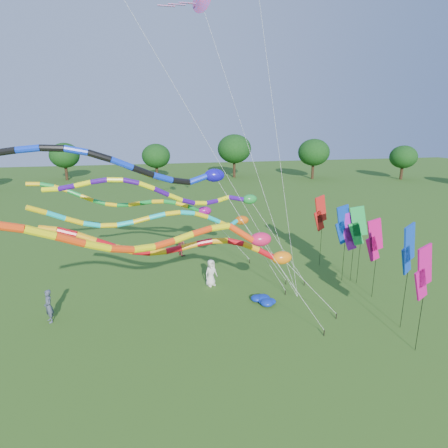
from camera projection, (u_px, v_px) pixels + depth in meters
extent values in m
plane|color=#235215|center=(281.00, 348.00, 16.69)|extent=(160.00, 160.00, 0.00)
cylinder|color=#382314|center=(399.00, 177.00, 61.64)|extent=(0.50, 0.50, 2.18)
ellipsoid|color=#103B10|center=(401.00, 159.00, 60.90)|extent=(4.61, 4.61, 3.92)
cylinder|color=#382314|center=(312.00, 173.00, 64.12)|extent=(0.50, 0.50, 2.85)
ellipsoid|color=#103B10|center=(314.00, 151.00, 63.15)|extent=(6.01, 6.01, 5.11)
cylinder|color=#382314|center=(233.00, 167.00, 73.14)|extent=(0.50, 0.50, 2.82)
ellipsoid|color=#103B10|center=(233.00, 148.00, 72.17)|extent=(5.95, 5.95, 5.05)
cylinder|color=#382314|center=(158.00, 172.00, 64.32)|extent=(0.50, 0.50, 3.02)
ellipsoid|color=#103B10|center=(156.00, 149.00, 63.29)|extent=(6.37, 6.37, 5.41)
cylinder|color=#382314|center=(74.00, 176.00, 59.01)|extent=(0.50, 0.50, 3.31)
ellipsoid|color=#103B10|center=(71.00, 148.00, 57.88)|extent=(6.98, 6.98, 5.93)
cylinder|color=black|center=(336.00, 316.00, 19.10)|extent=(0.05, 0.05, 0.30)
cylinder|color=silver|center=(310.00, 287.00, 18.44)|extent=(0.02, 0.02, 4.40)
ellipsoid|color=orange|center=(282.00, 258.00, 17.82)|extent=(0.99, 0.64, 0.64)
cylinder|color=red|center=(267.00, 254.00, 17.77)|extent=(0.29, 0.29, 0.84)
cylinder|color=#FFA30D|center=(251.00, 247.00, 17.76)|extent=(0.29, 0.29, 0.80)
cylinder|color=red|center=(235.00, 242.00, 17.74)|extent=(0.29, 0.29, 0.75)
cylinder|color=#FFA30D|center=(220.00, 241.00, 17.71)|extent=(0.29, 0.29, 0.73)
cylinder|color=red|center=(205.00, 242.00, 17.65)|extent=(0.29, 0.29, 0.74)
cylinder|color=#FFA30D|center=(189.00, 246.00, 17.55)|extent=(0.29, 0.29, 0.75)
cylinder|color=red|center=(174.00, 250.00, 17.38)|extent=(0.29, 0.29, 0.75)
cylinder|color=#FFA30D|center=(158.00, 252.00, 17.14)|extent=(0.29, 0.29, 0.75)
cylinder|color=red|center=(141.00, 252.00, 16.83)|extent=(0.29, 0.29, 0.78)
cylinder|color=#FFA30D|center=(124.00, 249.00, 16.49)|extent=(0.29, 0.29, 0.81)
cylinder|color=red|center=(105.00, 244.00, 16.14)|extent=(0.29, 0.29, 0.83)
cylinder|color=#FFA30D|center=(86.00, 238.00, 15.82)|extent=(0.29, 0.29, 0.81)
cylinder|color=red|center=(67.00, 232.00, 15.57)|extent=(0.29, 0.29, 0.77)
cylinder|color=#FFA30D|center=(48.00, 229.00, 15.42)|extent=(0.29, 0.29, 0.74)
cylinder|color=black|center=(324.00, 333.00, 17.58)|extent=(0.05, 0.05, 0.30)
cylinder|color=silver|center=(295.00, 289.00, 16.12)|extent=(0.02, 0.02, 6.18)
ellipsoid|color=#E0184D|center=(261.00, 239.00, 14.69)|extent=(0.87, 0.56, 0.56)
cylinder|color=#FD400D|center=(241.00, 233.00, 14.53)|extent=(0.25, 0.25, 1.09)
cylinder|color=yellow|center=(220.00, 227.00, 14.37)|extent=(0.25, 0.25, 0.77)
cylinder|color=#FD400D|center=(202.00, 231.00, 14.05)|extent=(0.25, 0.25, 0.78)
cylinder|color=yellow|center=(183.00, 237.00, 13.68)|extent=(0.25, 0.25, 0.79)
cylinder|color=#FD400D|center=(164.00, 244.00, 13.26)|extent=(0.25, 0.25, 0.79)
cylinder|color=yellow|center=(144.00, 248.00, 12.78)|extent=(0.25, 0.25, 0.80)
cylinder|color=#FD400D|center=(122.00, 249.00, 12.25)|extent=(0.25, 0.25, 0.82)
cylinder|color=yellow|center=(97.00, 246.00, 11.69)|extent=(0.25, 0.25, 0.86)
cylinder|color=#FD400D|center=(70.00, 240.00, 11.13)|extent=(0.25, 0.25, 0.87)
cylinder|color=yellow|center=(40.00, 233.00, 10.62)|extent=(0.25, 0.25, 0.84)
cylinder|color=#FD400D|center=(8.00, 227.00, 10.18)|extent=(0.25, 0.25, 0.80)
cylinder|color=black|center=(304.00, 283.00, 23.00)|extent=(0.05, 0.05, 0.30)
cylinder|color=silver|center=(279.00, 243.00, 21.62)|extent=(0.02, 0.02, 6.61)
ellipsoid|color=#198D2E|center=(250.00, 199.00, 20.27)|extent=(0.81, 0.52, 0.52)
cylinder|color=#3A0C84|center=(236.00, 198.00, 20.23)|extent=(0.24, 0.24, 0.84)
cylinder|color=#F9F60D|center=(223.00, 199.00, 20.15)|extent=(0.24, 0.24, 0.72)
cylinder|color=#3A0C84|center=(212.00, 202.00, 19.79)|extent=(0.24, 0.24, 0.72)
cylinder|color=#F9F60D|center=(200.00, 203.00, 19.38)|extent=(0.24, 0.24, 0.73)
cylinder|color=#3A0C84|center=(188.00, 202.00, 18.92)|extent=(0.24, 0.24, 0.76)
cylinder|color=#F9F60D|center=(175.00, 197.00, 18.46)|extent=(0.24, 0.24, 0.79)
cylinder|color=#3A0C84|center=(161.00, 192.00, 18.01)|extent=(0.24, 0.24, 0.80)
cylinder|color=#F9F60D|center=(146.00, 186.00, 17.61)|extent=(0.24, 0.24, 0.76)
cylinder|color=#3A0C84|center=(131.00, 182.00, 17.31)|extent=(0.24, 0.24, 0.72)
cylinder|color=#F9F60D|center=(115.00, 180.00, 17.10)|extent=(0.24, 0.24, 0.71)
cylinder|color=#3A0C84|center=(99.00, 181.00, 16.98)|extent=(0.24, 0.24, 0.72)
cylinder|color=#F9F60D|center=(83.00, 184.00, 16.93)|extent=(0.24, 0.24, 0.74)
cylinder|color=#3A0C84|center=(67.00, 187.00, 16.90)|extent=(0.24, 0.24, 0.74)
cylinder|color=#F9F60D|center=(50.00, 189.00, 16.86)|extent=(0.24, 0.24, 0.72)
cylinder|color=black|center=(285.00, 293.00, 21.75)|extent=(0.05, 0.05, 0.30)
cylinder|color=silver|center=(253.00, 238.00, 20.09)|extent=(0.02, 0.02, 8.14)
ellipsoid|color=#130CAD|center=(214.00, 175.00, 18.47)|extent=(1.01, 0.65, 0.65)
cylinder|color=#0C30CF|center=(199.00, 179.00, 18.26)|extent=(0.29, 0.29, 0.95)
cylinder|color=black|center=(181.00, 181.00, 17.90)|extent=(0.29, 0.29, 0.94)
cylinder|color=#0C30CF|center=(163.00, 178.00, 17.37)|extent=(0.29, 0.29, 0.97)
cylinder|color=black|center=(143.00, 172.00, 16.83)|extent=(0.29, 0.29, 1.00)
cylinder|color=#0C30CF|center=(122.00, 164.00, 16.33)|extent=(0.29, 0.29, 0.99)
cylinder|color=black|center=(99.00, 156.00, 15.90)|extent=(0.29, 0.29, 0.96)
cylinder|color=#0C30CF|center=(76.00, 150.00, 15.55)|extent=(0.29, 0.29, 0.93)
cylinder|color=black|center=(52.00, 148.00, 15.31)|extent=(0.29, 0.29, 0.92)
cylinder|color=#0C30CF|center=(28.00, 149.00, 15.14)|extent=(0.29, 0.29, 0.93)
cylinder|color=black|center=(4.00, 152.00, 15.03)|extent=(0.29, 0.29, 0.94)
cylinder|color=black|center=(286.00, 282.00, 23.17)|extent=(0.05, 0.05, 0.30)
cylinder|color=silver|center=(265.00, 252.00, 21.69)|extent=(0.02, 0.02, 5.50)
ellipsoid|color=#D2560C|center=(242.00, 220.00, 20.25)|extent=(0.77, 0.50, 0.50)
cylinder|color=#0BC9C8|center=(233.00, 224.00, 19.74)|extent=(0.22, 0.22, 0.81)
cylinder|color=yellow|center=(224.00, 224.00, 19.13)|extent=(0.22, 0.22, 0.80)
cylinder|color=#0BC9C8|center=(213.00, 219.00, 18.61)|extent=(0.22, 0.22, 0.79)
cylinder|color=yellow|center=(201.00, 215.00, 18.16)|extent=(0.22, 0.22, 0.75)
cylinder|color=#0BC9C8|center=(187.00, 213.00, 17.80)|extent=(0.22, 0.22, 0.72)
cylinder|color=yellow|center=(173.00, 213.00, 17.53)|extent=(0.22, 0.22, 0.72)
cylinder|color=#0BC9C8|center=(157.00, 216.00, 17.32)|extent=(0.22, 0.22, 0.74)
cylinder|color=yellow|center=(141.00, 220.00, 17.15)|extent=(0.22, 0.22, 0.74)
cylinder|color=#0BC9C8|center=(125.00, 224.00, 16.97)|extent=(0.22, 0.22, 0.73)
cylinder|color=yellow|center=(109.00, 225.00, 16.75)|extent=(0.22, 0.22, 0.72)
cylinder|color=#0BC9C8|center=(92.00, 225.00, 16.46)|extent=(0.22, 0.22, 0.73)
cylinder|color=yellow|center=(74.00, 221.00, 16.08)|extent=(0.22, 0.22, 0.77)
cylinder|color=#0BC9C8|center=(56.00, 216.00, 15.62)|extent=(0.22, 0.22, 0.79)
cylinder|color=yellow|center=(36.00, 210.00, 15.11)|extent=(0.22, 0.22, 0.78)
cylinder|color=black|center=(250.00, 261.00, 26.65)|extent=(0.05, 0.05, 0.30)
cylinder|color=silver|center=(228.00, 236.00, 25.94)|extent=(0.02, 0.02, 4.85)
ellipsoid|color=#940D76|center=(204.00, 211.00, 25.26)|extent=(0.94, 0.61, 0.61)
cylinder|color=#13912E|center=(194.00, 209.00, 24.85)|extent=(0.27, 0.27, 1.05)
cylinder|color=yellow|center=(182.00, 205.00, 24.43)|extent=(0.27, 0.27, 0.81)
cylinder|color=#13912E|center=(170.00, 202.00, 24.38)|extent=(0.27, 0.27, 0.79)
cylinder|color=yellow|center=(158.00, 202.00, 24.42)|extent=(0.27, 0.27, 0.79)
cylinder|color=#13912E|center=(146.00, 202.00, 24.52)|extent=(0.27, 0.27, 0.80)
cylinder|color=yellow|center=(135.00, 204.00, 24.64)|extent=(0.27, 0.27, 0.80)
cylinder|color=#13912E|center=(123.00, 205.00, 24.74)|extent=(0.27, 0.27, 0.79)
cylinder|color=yellow|center=(112.00, 205.00, 24.77)|extent=(0.27, 0.27, 0.79)
cylinder|color=#13912E|center=(100.00, 202.00, 24.72)|extent=(0.27, 0.27, 0.81)
cylinder|color=yellow|center=(87.00, 198.00, 24.57)|extent=(0.27, 0.27, 0.84)
cylinder|color=#13912E|center=(74.00, 193.00, 24.34)|extent=(0.27, 0.27, 0.86)
cylinder|color=yellow|center=(61.00, 189.00, 24.05)|extent=(0.27, 0.27, 0.85)
cylinder|color=#13912E|center=(47.00, 185.00, 23.74)|extent=(0.27, 0.27, 0.82)
cylinder|color=yellow|center=(33.00, 184.00, 23.43)|extent=(0.27, 0.27, 0.80)
cylinder|color=black|center=(297.00, 299.00, 20.95)|extent=(0.04, 0.04, 0.30)
cylinder|color=silver|center=(276.00, 133.00, 19.33)|extent=(0.01, 0.01, 18.06)
cylinder|color=black|center=(297.00, 299.00, 20.95)|extent=(0.04, 0.04, 0.30)
cylinder|color=silver|center=(176.00, 88.00, 15.76)|extent=(0.01, 0.01, 25.36)
cylinder|color=black|center=(297.00, 299.00, 20.95)|extent=(0.04, 0.04, 0.30)
cylinder|color=silver|center=(251.00, 154.00, 20.19)|extent=(0.01, 0.01, 16.68)
cone|color=purple|center=(201.00, 0.00, 19.46)|extent=(1.65, 1.66, 1.37)
cube|color=purple|center=(187.00, 2.00, 19.35)|extent=(0.90, 0.12, 0.04)
cube|color=purple|center=(177.00, 4.00, 19.26)|extent=(0.90, 0.12, 0.04)
cube|color=purple|center=(166.00, 6.00, 19.18)|extent=(0.90, 0.12, 0.04)
cylinder|color=black|center=(360.00, 248.00, 22.87)|extent=(0.02, 0.02, 4.58)
cube|color=green|center=(359.00, 221.00, 22.47)|extent=(1.09, 0.54, 1.93)
cube|color=green|center=(356.00, 234.00, 22.70)|extent=(0.95, 0.48, 1.51)
cylinder|color=black|center=(376.00, 261.00, 21.01)|extent=(0.02, 0.02, 4.34)
cube|color=#CF0B6A|center=(375.00, 235.00, 20.54)|extent=(1.16, 0.14, 1.93)
cube|color=#CF0B6A|center=(373.00, 249.00, 20.73)|extent=(1.01, 0.13, 1.51)
cylinder|color=black|center=(321.00, 233.00, 25.70)|extent=(0.02, 0.02, 4.69)
cube|color=red|center=(321.00, 209.00, 25.14)|extent=(1.13, 0.42, 1.93)
cube|color=red|center=(319.00, 221.00, 25.31)|extent=(0.98, 0.37, 1.51)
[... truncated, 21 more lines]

